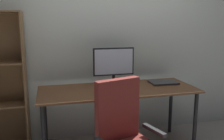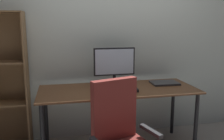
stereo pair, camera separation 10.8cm
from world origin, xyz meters
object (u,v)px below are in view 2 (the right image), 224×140
(keyboard, at_px, (118,92))
(mouse, at_px, (135,90))
(coffee_mug, at_px, (122,84))
(monitor, at_px, (115,64))
(laptop, at_px, (164,83))
(desk, at_px, (118,96))

(keyboard, bearing_deg, mouse, 3.99)
(coffee_mug, bearing_deg, monitor, 103.91)
(coffee_mug, relative_size, laptop, 0.32)
(keyboard, bearing_deg, desk, 74.87)
(desk, bearing_deg, mouse, -42.56)
(desk, distance_m, laptop, 0.61)
(coffee_mug, distance_m, laptop, 0.55)
(mouse, xyz_separation_m, laptop, (0.44, 0.24, -0.01))
(desk, distance_m, monitor, 0.38)
(keyboard, distance_m, laptop, 0.68)
(coffee_mug, height_order, laptop, coffee_mug)
(keyboard, xyz_separation_m, mouse, (0.19, 0.02, 0.01))
(desk, height_order, mouse, mouse)
(monitor, relative_size, keyboard, 1.68)
(keyboard, bearing_deg, monitor, 81.78)
(desk, bearing_deg, keyboard, -103.73)
(desk, height_order, laptop, laptop)
(mouse, bearing_deg, monitor, 118.58)
(monitor, xyz_separation_m, coffee_mug, (0.04, -0.18, -0.20))
(mouse, distance_m, coffee_mug, 0.20)
(desk, relative_size, monitor, 3.58)
(keyboard, bearing_deg, coffee_mug, 63.42)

